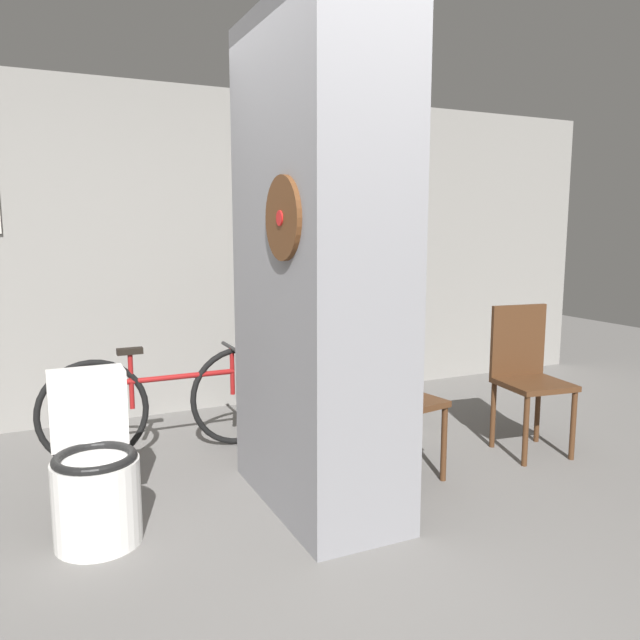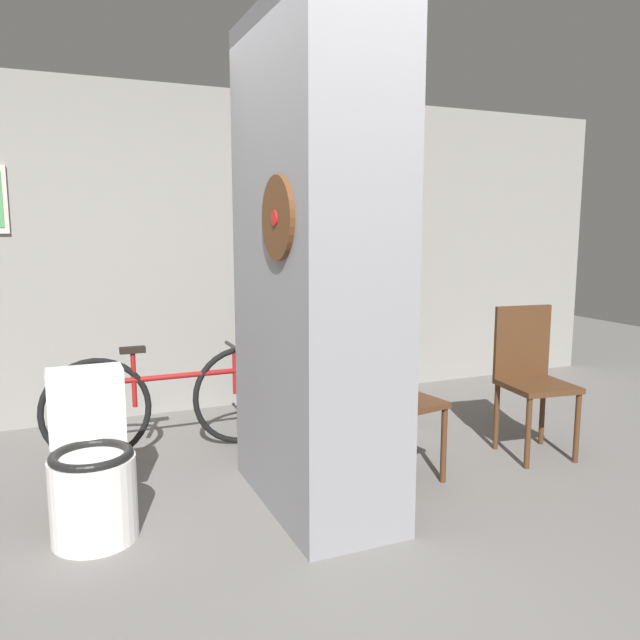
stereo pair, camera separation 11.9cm
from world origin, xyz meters
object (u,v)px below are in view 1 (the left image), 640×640
at_px(bicycle, 170,402).
at_px(bottle_tall, 303,301).
at_px(chair_by_doorway, 527,371).
at_px(toilet, 94,472).
at_px(chair_near_pillar, 393,388).

xyz_separation_m(bicycle, bottle_tall, (0.99, 0.05, 0.62)).
height_order(bicycle, bottle_tall, bottle_tall).
relative_size(chair_by_doorway, bicycle, 0.59).
xyz_separation_m(toilet, bottle_tall, (1.56, 1.02, 0.65)).
xyz_separation_m(chair_near_pillar, bottle_tall, (-0.17, 0.96, 0.43)).
height_order(toilet, chair_near_pillar, chair_near_pillar).
bearing_deg(bicycle, chair_by_doorway, -22.83).
height_order(chair_by_doorway, bottle_tall, bottle_tall).
distance_m(toilet, bottle_tall, 1.97).
bearing_deg(toilet, chair_near_pillar, 1.95).
relative_size(bicycle, bottle_tall, 6.55).
height_order(chair_near_pillar, chair_by_doorway, same).
distance_m(chair_near_pillar, bottle_tall, 1.07).
bearing_deg(toilet, bottle_tall, 33.19).
bearing_deg(chair_near_pillar, toilet, 172.14).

